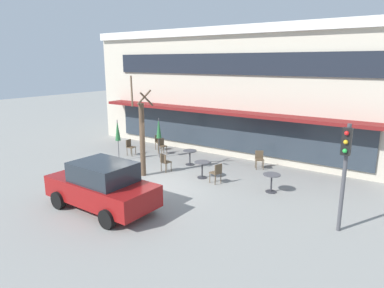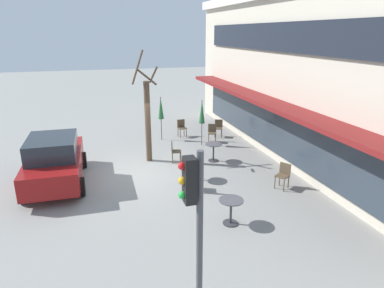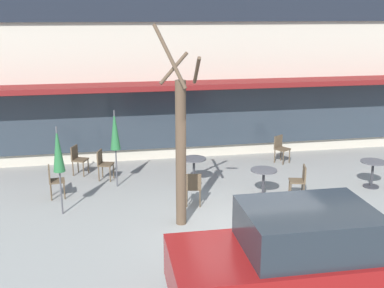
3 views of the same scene
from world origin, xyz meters
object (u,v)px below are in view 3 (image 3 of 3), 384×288
patio_umbrella_green_folded (58,150)px  cafe_chair_5 (54,179)px  cafe_table_by_tree (373,170)px  street_tree (181,146)px  patio_umbrella_cream_folded (115,131)px  cafe_chair_1 (193,186)px  cafe_chair_2 (103,162)px  cafe_table_streetside (264,178)px  parked_sedan (299,259)px  cafe_chair_3 (281,147)px  cafe_table_near_wall (194,166)px  cafe_chair_0 (78,158)px  cafe_chair_4 (300,179)px

patio_umbrella_green_folded → cafe_chair_5: 1.60m
cafe_table_by_tree → street_tree: street_tree is taller
patio_umbrella_cream_folded → cafe_chair_1: bearing=-43.9°
cafe_chair_5 → street_tree: 4.00m
patio_umbrella_green_folded → cafe_chair_2: bearing=66.3°
cafe_table_streetside → parked_sedan: (-1.07, -4.86, 0.36)m
cafe_table_by_tree → parked_sedan: parked_sedan is taller
cafe_chair_1 → patio_umbrella_cream_folded: bearing=136.1°
cafe_chair_1 → cafe_chair_3: bearing=41.2°
cafe_table_by_tree → street_tree: bearing=-166.2°
cafe_chair_2 → cafe_table_streetside: bearing=-27.6°
cafe_table_near_wall → patio_umbrella_green_folded: patio_umbrella_green_folded is taller
cafe_table_near_wall → parked_sedan: 6.24m
cafe_table_streetside → patio_umbrella_green_folded: size_ratio=0.35×
street_tree → cafe_table_streetside: bearing=27.5°
cafe_table_by_tree → cafe_chair_2: cafe_chair_2 is taller
parked_sedan → street_tree: (-1.37, 3.59, 1.01)m
cafe_table_near_wall → parked_sedan: parked_sedan is taller
street_tree → cafe_chair_1: bearing=64.2°
street_tree → cafe_table_by_tree: bearing=13.8°
patio_umbrella_cream_folded → cafe_chair_0: (-1.11, 1.28, -1.10)m
cafe_table_near_wall → patio_umbrella_cream_folded: 2.46m
parked_sedan → street_tree: size_ratio=0.93×
patio_umbrella_green_folded → cafe_chair_3: size_ratio=2.47×
cafe_chair_2 → street_tree: bearing=-63.3°
cafe_chair_5 → patio_umbrella_cream_folded: bearing=18.8°
cafe_table_streetside → cafe_chair_3: bearing=61.1°
patio_umbrella_green_folded → cafe_chair_4: size_ratio=2.47×
patio_umbrella_green_folded → patio_umbrella_cream_folded: 2.19m
cafe_table_streetside → cafe_table_by_tree: 3.26m
cafe_table_near_wall → cafe_chair_0: size_ratio=0.85×
patio_umbrella_green_folded → cafe_chair_0: bearing=84.6°
cafe_table_streetside → patio_umbrella_green_folded: (-5.21, -0.17, 1.11)m
cafe_chair_1 → parked_sedan: size_ratio=0.21×
cafe_chair_4 → street_tree: (-3.36, -1.01, 1.36)m
cafe_table_streetside → cafe_chair_0: cafe_chair_0 is taller
cafe_table_near_wall → cafe_chair_2: (-2.55, 0.84, 0.01)m
cafe_chair_1 → cafe_chair_4: size_ratio=1.00×
cafe_chair_0 → parked_sedan: 8.58m
cafe_table_by_tree → cafe_chair_2: size_ratio=0.85×
cafe_chair_4 → cafe_chair_5: 6.51m
cafe_table_near_wall → cafe_chair_4: size_ratio=0.85×
cafe_chair_0 → cafe_chair_3: same height
parked_sedan → patio_umbrella_green_folded: bearing=131.5°
cafe_table_by_tree → cafe_chair_4: size_ratio=0.85×
cafe_table_near_wall → cafe_chair_4: (2.55, -1.60, 0.01)m
cafe_table_near_wall → cafe_chair_5: cafe_chair_5 is taller
cafe_chair_0 → cafe_chair_1: bearing=-45.9°
cafe_chair_3 → cafe_chair_5: same height
cafe_table_streetside → cafe_chair_4: bearing=-15.9°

